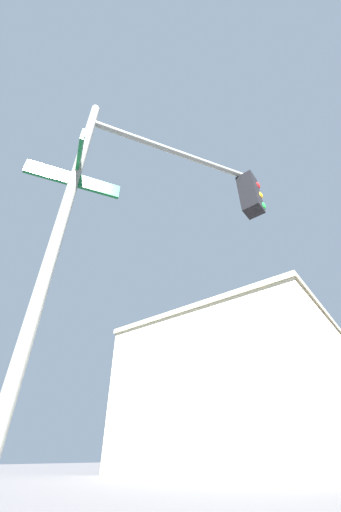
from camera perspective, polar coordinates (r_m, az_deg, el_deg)
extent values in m
cylinder|color=slate|center=(3.01, -22.79, 0.93)|extent=(0.12, 0.12, 5.53)
cylinder|color=slate|center=(4.86, 1.02, 20.32)|extent=(1.43, 2.37, 0.09)
cube|color=black|center=(4.99, 15.79, 11.92)|extent=(0.28, 0.28, 0.80)
sphere|color=red|center=(5.24, 16.72, 13.26)|extent=(0.18, 0.18, 0.18)
sphere|color=orange|center=(5.07, 17.20, 11.37)|extent=(0.18, 0.18, 0.18)
sphere|color=green|center=(4.89, 17.71, 9.35)|extent=(0.18, 0.18, 0.18)
cube|color=#0F5128|center=(3.71, -18.94, 14.40)|extent=(0.59, 0.97, 0.20)
cube|color=#0F5128|center=(3.87, -18.30, 16.52)|extent=(0.88, 0.54, 0.20)
cube|color=beige|center=(30.62, 18.37, -26.53)|extent=(16.02, 23.60, 10.11)
cube|color=gray|center=(31.73, 16.55, -17.23)|extent=(16.32, 23.90, 0.40)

